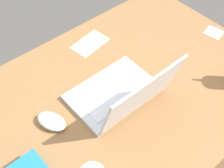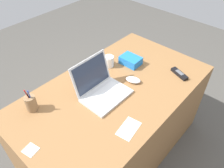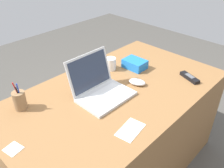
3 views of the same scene
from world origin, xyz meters
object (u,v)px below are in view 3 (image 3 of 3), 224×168
pen_holder (20,100)px  laptop (101,88)px  snack_bag (135,64)px  computer_mouse (137,82)px  coffee_mug_white (110,64)px  cordless_phone (190,77)px

pen_holder → laptop: bearing=-29.7°
laptop → snack_bag: bearing=9.7°
laptop → computer_mouse: laptop is taller
computer_mouse → pen_holder: pen_holder is taller
coffee_mug_white → cordless_phone: size_ratio=0.56×
computer_mouse → pen_holder: (-0.66, 0.32, 0.04)m
pen_holder → snack_bag: size_ratio=1.11×
laptop → coffee_mug_white: laptop is taller
computer_mouse → cordless_phone: 0.38m
pen_holder → cordless_phone: bearing=-29.1°
pen_holder → coffee_mug_white: bearing=-3.8°
coffee_mug_white → pen_holder: 0.69m
laptop → coffee_mug_white: bearing=33.9°
laptop → cordless_phone: (0.56, -0.31, -0.04)m
coffee_mug_white → pen_holder: size_ratio=0.50×
snack_bag → cordless_phone: bearing=-69.9°
pen_holder → snack_bag: bearing=-11.0°
coffee_mug_white → laptop: bearing=-146.1°
laptop → snack_bag: (0.42, 0.07, -0.02)m
laptop → pen_holder: size_ratio=1.81×
laptop → cordless_phone: 0.64m
computer_mouse → pen_holder: size_ratio=0.62×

